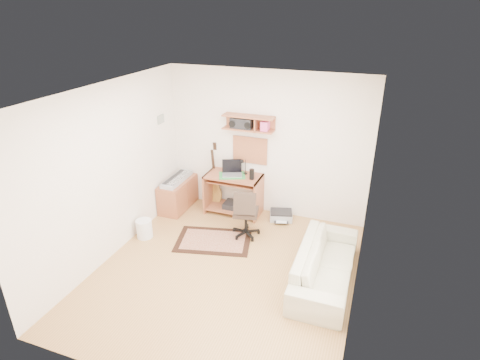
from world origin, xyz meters
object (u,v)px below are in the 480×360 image
(desk, at_px, (234,194))
(sofa, at_px, (326,259))
(cabinet, at_px, (178,194))
(task_chair, at_px, (246,212))
(printer, at_px, (281,215))

(desk, distance_m, sofa, 2.37)
(desk, relative_size, cabinet, 1.11)
(task_chair, relative_size, cabinet, 0.97)
(desk, xyz_separation_m, printer, (0.89, 0.05, -0.29))
(desk, bearing_deg, sofa, -36.66)
(printer, height_order, sofa, sofa)
(cabinet, relative_size, sofa, 0.49)
(task_chair, relative_size, printer, 2.21)
(printer, bearing_deg, sofa, -71.34)
(cabinet, bearing_deg, desk, 9.39)
(desk, height_order, printer, desk)
(printer, relative_size, sofa, 0.21)
(desk, bearing_deg, task_chair, -54.77)
(printer, distance_m, sofa, 1.80)
(task_chair, height_order, printer, task_chair)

